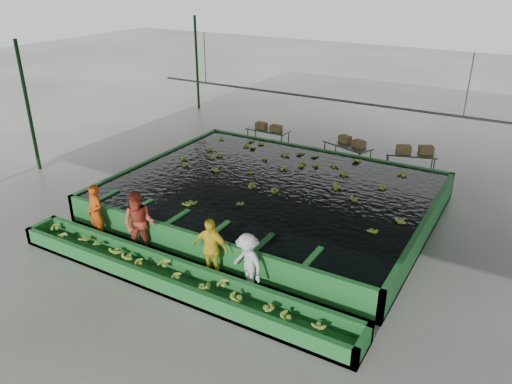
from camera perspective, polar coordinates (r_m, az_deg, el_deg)
The scene contains 21 objects.
ground at distance 15.48m, azimuth -0.93°, elevation -4.04°, with size 80.00×80.00×0.00m, color gray.
shed_roof at distance 13.81m, azimuth -1.08°, elevation 14.52°, with size 20.00×22.00×0.04m, color gray.
shed_posts at distance 14.45m, azimuth -1.00°, elevation 4.71°, with size 20.00×22.00×5.00m, color black, non-canonical shape.
flotation_tank at distance 16.44m, azimuth 1.76°, elevation -0.50°, with size 10.00×8.00×0.90m, color #206B2B, non-canonical shape.
tank_water at distance 16.27m, azimuth 1.77°, elevation 0.78°, with size 9.70×7.70×0.00m, color black.
sorting_trough at distance 12.85m, azimuth -9.38°, elevation -9.63°, with size 10.00×1.00×0.50m, color #206B2B, non-canonical shape.
cableway_rail at distance 18.58m, azimuth 7.13°, elevation 10.64°, with size 0.08×0.08×14.00m, color #59605B.
rail_hanger_left at distance 20.81m, azimuth -5.86°, elevation 14.99°, with size 0.04×0.04×2.00m, color #59605B.
rail_hanger_right at distance 17.09m, azimuth 23.13°, elevation 11.13°, with size 0.04×0.04×2.00m, color #59605B.
worker_a at distance 15.22m, azimuth -17.86°, elevation -2.23°, with size 0.62×0.41×1.70m, color #CE4A0E.
worker_b at distance 14.07m, azimuth -13.24°, elevation -3.54°, with size 0.90×0.70×1.86m, color #C4432F.
worker_c at distance 12.75m, azimuth -5.24°, elevation -6.48°, with size 1.00×0.42×1.70m, color yellow.
worker_d at distance 12.26m, azimuth -0.97°, elevation -8.11°, with size 1.01×0.58×1.57m, color silver.
packing_table_left at distance 22.11m, azimuth 1.38°, elevation 6.13°, with size 1.88×0.75×0.85m, color #59605B, non-canonical shape.
packing_table_mid at distance 20.39m, azimuth 10.34°, elevation 4.18°, with size 1.98×0.79×0.90m, color #59605B, non-canonical shape.
packing_table_right at distance 20.14m, azimuth 17.16°, elevation 3.13°, with size 1.88×0.75×0.86m, color #59605B, non-canonical shape.
box_stack_left at distance 21.90m, azimuth 1.46°, elevation 7.12°, with size 1.23×0.34×0.26m, color brown, non-canonical shape.
box_stack_mid at distance 20.26m, azimuth 10.89°, elevation 5.36°, with size 1.21×0.34×0.26m, color brown, non-canonical shape.
box_stack_right at distance 20.01m, azimuth 17.65°, elevation 4.25°, with size 1.37×0.38×0.29m, color brown, non-canonical shape.
floating_bananas at distance 16.92m, azimuth 3.07°, elevation 1.72°, with size 9.09×6.19×0.12m, color #8BB137, non-canonical shape.
trough_bananas at distance 12.77m, azimuth -9.43°, elevation -9.07°, with size 9.55×0.64×0.13m, color #8BB137, non-canonical shape.
Camera 1 is at (7.07, -11.62, 7.39)m, focal length 35.00 mm.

